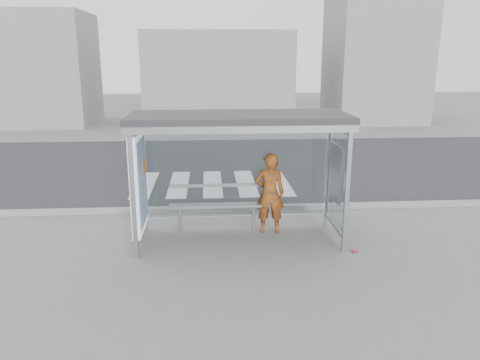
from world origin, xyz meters
name	(u,v)px	position (x,y,z in m)	size (l,w,h in m)	color
ground	(239,240)	(0.00, 0.00, 0.00)	(80.00, 80.00, 0.00)	slate
road	(226,165)	(0.00, 7.00, 0.00)	(30.00, 10.00, 0.01)	#2B2B2E
curb	(234,208)	(0.00, 1.95, 0.06)	(30.00, 0.18, 0.12)	gray
crosswalk	(213,184)	(-0.50, 4.50, 0.00)	(4.55, 3.00, 0.00)	silver
bus_shelter	(220,146)	(-0.37, 0.06, 1.98)	(4.25, 1.65, 2.62)	gray
building_left	(36,69)	(-10.00, 18.00, 3.00)	(6.00, 5.00, 6.00)	gray
building_center	(218,78)	(0.00, 18.00, 2.50)	(8.00, 5.00, 5.00)	gray
building_right	(375,60)	(9.00, 18.00, 3.50)	(5.00, 5.00, 7.00)	gray
person	(270,193)	(0.68, 0.45, 0.88)	(0.64, 0.42, 1.75)	#C54912
bench	(217,205)	(-0.44, 0.50, 0.61)	(2.02, 0.33, 1.05)	gray
soda_can	(355,251)	(2.20, -0.77, 0.03)	(0.06, 0.06, 0.11)	#CD3C5C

